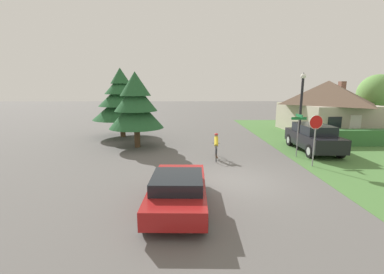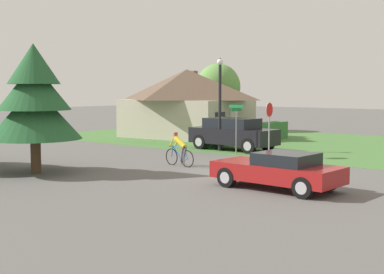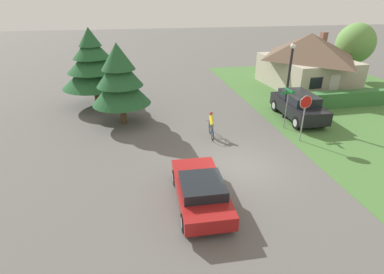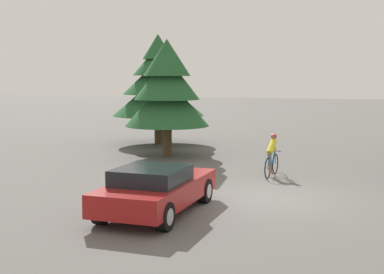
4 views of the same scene
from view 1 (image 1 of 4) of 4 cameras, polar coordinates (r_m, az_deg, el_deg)
ground_plane at (r=11.65m, az=9.88°, el=-9.76°), size 140.00×140.00×0.00m
cottage_house at (r=26.74m, az=27.73°, el=6.14°), size 7.28×8.75×4.72m
hedge_row at (r=21.83m, az=32.62°, el=-0.09°), size 8.61×0.90×1.15m
sedan_left_lane at (r=8.97m, az=-3.15°, el=-11.63°), size 2.04×4.39×1.26m
cyclist at (r=14.88m, az=5.39°, el=-2.23°), size 0.44×1.76×1.50m
parked_suv_right at (r=18.39m, az=25.33°, el=-0.08°), size 2.14×4.93×1.76m
stop_sign at (r=14.64m, az=25.73°, el=1.36°), size 0.73×0.09×2.71m
street_lamp at (r=18.04m, az=23.05°, el=6.44°), size 0.32×0.32×5.03m
street_name_sign at (r=16.36m, az=22.55°, el=1.98°), size 0.90×0.90×2.56m
conifer_tall_near at (r=17.93m, az=-12.37°, el=7.13°), size 3.70×3.70×5.16m
conifer_tall_far at (r=22.28m, az=-15.44°, el=8.01°), size 4.75×4.75×5.70m
deciduous_tree_right at (r=31.10m, az=35.87°, el=7.76°), size 3.57×3.57×5.38m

